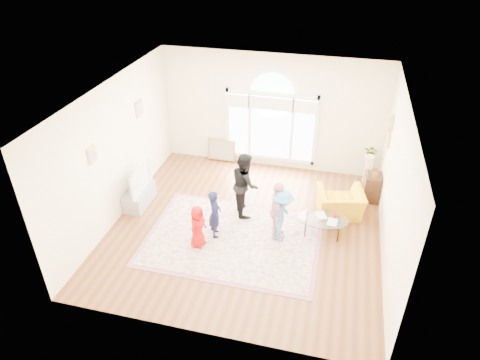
% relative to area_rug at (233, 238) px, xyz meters
% --- Properties ---
extents(ground, '(6.00, 6.00, 0.00)m').
position_rel_area_rug_xyz_m(ground, '(0.17, 0.45, -0.01)').
color(ground, brown).
rests_on(ground, ground).
extents(room_shell, '(6.00, 6.00, 6.00)m').
position_rel_area_rug_xyz_m(room_shell, '(0.18, 3.29, 1.56)').
color(room_shell, '#FEEFC4').
rests_on(room_shell, ground).
extents(area_rug, '(3.60, 2.60, 0.02)m').
position_rel_area_rug_xyz_m(area_rug, '(0.00, 0.00, 0.00)').
color(area_rug, beige).
rests_on(area_rug, ground).
extents(rug_border, '(3.80, 2.80, 0.01)m').
position_rel_area_rug_xyz_m(rug_border, '(0.00, 0.00, -0.00)').
color(rug_border, '#9C5B68').
rests_on(rug_border, ground).
extents(tv_console, '(0.45, 1.00, 0.42)m').
position_rel_area_rug_xyz_m(tv_console, '(-2.58, 0.75, 0.20)').
color(tv_console, '#9B9DA3').
rests_on(tv_console, ground).
extents(television, '(0.17, 1.06, 0.61)m').
position_rel_area_rug_xyz_m(television, '(-2.57, 0.75, 0.72)').
color(television, black).
rests_on(television, tv_console).
extents(coffee_table, '(1.15, 0.76, 0.54)m').
position_rel_area_rug_xyz_m(coffee_table, '(1.88, 0.66, 0.39)').
color(coffee_table, silver).
rests_on(coffee_table, ground).
extents(armchair, '(1.21, 1.11, 0.67)m').
position_rel_area_rug_xyz_m(armchair, '(2.22, 1.48, 0.33)').
color(armchair, yellow).
rests_on(armchair, ground).
extents(side_cabinet, '(0.40, 0.50, 0.70)m').
position_rel_area_rug_xyz_m(side_cabinet, '(2.95, 2.36, 0.34)').
color(side_cabinet, black).
rests_on(side_cabinet, ground).
extents(floor_lamp, '(0.30, 0.30, 1.51)m').
position_rel_area_rug_xyz_m(floor_lamp, '(2.72, 1.77, 1.27)').
color(floor_lamp, black).
rests_on(floor_lamp, ground).
extents(plant_pedestal, '(0.20, 0.20, 0.70)m').
position_rel_area_rug_xyz_m(plant_pedestal, '(2.87, 3.15, 0.34)').
color(plant_pedestal, white).
rests_on(plant_pedestal, ground).
extents(potted_plant, '(0.45, 0.42, 0.40)m').
position_rel_area_rug_xyz_m(potted_plant, '(2.87, 3.15, 0.89)').
color(potted_plant, '#33722D').
rests_on(potted_plant, plant_pedestal).
extents(leaning_picture, '(0.80, 0.14, 0.62)m').
position_rel_area_rug_xyz_m(leaning_picture, '(-1.23, 3.35, -0.01)').
color(leaning_picture, tan).
rests_on(leaning_picture, ground).
extents(child_red, '(0.42, 0.54, 0.99)m').
position_rel_area_rug_xyz_m(child_red, '(-0.67, -0.38, 0.50)').
color(child_red, red).
rests_on(child_red, area_rug).
extents(child_navy, '(0.39, 0.48, 1.14)m').
position_rel_area_rug_xyz_m(child_navy, '(-0.41, 0.03, 0.58)').
color(child_navy, '#111636').
rests_on(child_navy, area_rug).
extents(child_black, '(0.84, 0.93, 1.56)m').
position_rel_area_rug_xyz_m(child_black, '(0.02, 1.05, 0.79)').
color(child_black, black).
rests_on(child_black, area_rug).
extents(child_pink, '(0.44, 0.85, 1.40)m').
position_rel_area_rug_xyz_m(child_pink, '(0.91, 0.29, 0.71)').
color(child_pink, '#F8A9B5').
rests_on(child_pink, area_rug).
extents(child_blue, '(0.52, 0.83, 1.24)m').
position_rel_area_rug_xyz_m(child_blue, '(1.03, 0.26, 0.63)').
color(child_blue, '#478FC5').
rests_on(child_blue, area_rug).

